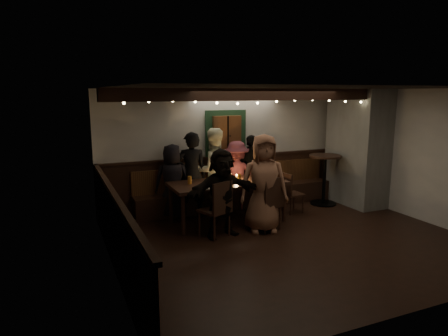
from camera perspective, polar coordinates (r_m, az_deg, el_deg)
name	(u,v)px	position (r m, az deg, el deg)	size (l,w,h in m)	color
room	(300,163)	(8.55, 10.81, 0.78)	(6.02, 5.01, 2.62)	black
dining_table	(228,185)	(7.80, 0.57, -2.49)	(2.27, 0.97, 0.98)	#321D13
chair_near_left	(218,206)	(7.00, -0.84, -5.46)	(0.60, 0.60, 1.02)	#321D13
chair_near_right	(270,201)	(7.40, 6.56, -4.67)	(0.55, 0.55, 1.01)	#321D13
chair_end	(290,191)	(8.54, 9.35, -3.20)	(0.42, 0.42, 0.87)	#321D13
high_top	(325,173)	(9.33, 14.17, -0.74)	(0.72, 0.72, 1.14)	black
person_a	(173,181)	(8.15, -7.36, -1.87)	(0.74, 0.48, 1.52)	black
person_b	(192,175)	(8.18, -4.66, -0.94)	(0.64, 0.42, 1.75)	black
person_c	(213,171)	(8.40, -1.57, -0.40)	(0.88, 0.68, 1.80)	beige
person_d	(237,176)	(8.64, 1.81, -1.11)	(0.97, 0.56, 1.50)	#5A252F
person_e	(252,172)	(8.79, 4.01, -0.54)	(0.95, 0.40, 1.62)	black
person_f	(222,193)	(7.02, -0.30, -3.60)	(1.46, 0.47, 1.58)	black
person_g	(263,183)	(7.28, 5.66, -2.22)	(0.88, 0.57, 1.80)	#8B5941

